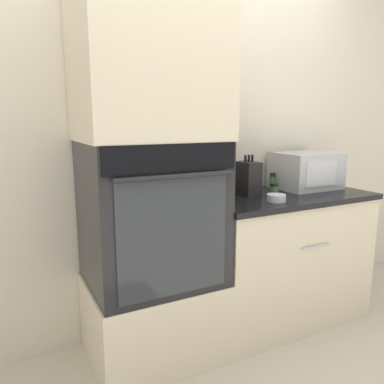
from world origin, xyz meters
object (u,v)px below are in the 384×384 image
at_px(microwave, 306,170).
at_px(condiment_jar_far, 272,181).
at_px(knife_block, 248,178).
at_px(condiment_jar_near, 274,189).
at_px(bowl, 276,198).
at_px(condiment_jar_mid, 223,191).
at_px(wall_oven, 152,213).

distance_m(microwave, condiment_jar_far, 0.26).
height_order(knife_block, condiment_jar_near, knife_block).
height_order(microwave, bowl, microwave).
distance_m(knife_block, condiment_jar_mid, 0.18).
height_order(microwave, knife_block, knife_block).
bearing_deg(wall_oven, microwave, 4.47).
height_order(condiment_jar_mid, condiment_jar_far, condiment_jar_far).
bearing_deg(microwave, condiment_jar_far, 163.89).
xyz_separation_m(microwave, condiment_jar_near, (-0.35, -0.08, -0.09)).
distance_m(knife_block, bowl, 0.26).
relative_size(wall_oven, condiment_jar_mid, 13.15).
xyz_separation_m(microwave, condiment_jar_mid, (-0.68, 0.04, -0.10)).
distance_m(condiment_jar_near, condiment_jar_mid, 0.34).
xyz_separation_m(wall_oven, condiment_jar_near, (0.87, 0.02, 0.06)).
bearing_deg(condiment_jar_near, bowl, -126.11).
xyz_separation_m(bowl, condiment_jar_mid, (-0.19, 0.30, 0.01)).
bearing_deg(knife_block, condiment_jar_mid, 160.35).
distance_m(bowl, condiment_jar_near, 0.23).
bearing_deg(knife_block, wall_oven, -173.85).
xyz_separation_m(wall_oven, bowl, (0.74, -0.17, 0.04)).
height_order(wall_oven, condiment_jar_mid, wall_oven).
height_order(wall_oven, condiment_jar_near, wall_oven).
distance_m(wall_oven, condiment_jar_mid, 0.57).
xyz_separation_m(wall_oven, condiment_jar_far, (0.98, 0.17, 0.08)).
bearing_deg(knife_block, condiment_jar_far, 18.19).
height_order(bowl, condiment_jar_mid, condiment_jar_mid).
relative_size(wall_oven, condiment_jar_far, 6.84).
xyz_separation_m(knife_block, bowl, (0.03, -0.24, -0.09)).
height_order(wall_oven, bowl, wall_oven).
bearing_deg(condiment_jar_near, condiment_jar_mid, 160.49).
height_order(bowl, condiment_jar_far, condiment_jar_far).
relative_size(microwave, condiment_jar_far, 3.76).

